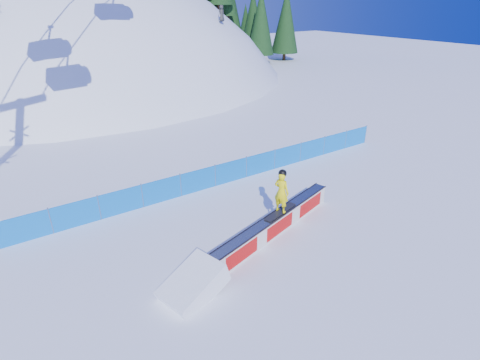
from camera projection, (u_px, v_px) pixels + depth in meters
ground at (284, 217)px, 17.11m from camera, size 160.00×160.00×0.00m
snow_hill at (98, 198)px, 56.32m from camera, size 64.00×64.00×64.00m
safety_fence at (231, 171)px, 20.20m from camera, size 22.05×0.05×1.30m
rail_box at (275, 224)px, 15.76m from camera, size 7.40×2.53×0.90m
snow_ramp at (194, 292)px, 12.74m from camera, size 2.56×1.97×1.41m
snowboarder at (281, 192)px, 15.37m from camera, size 1.90×0.83×1.96m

